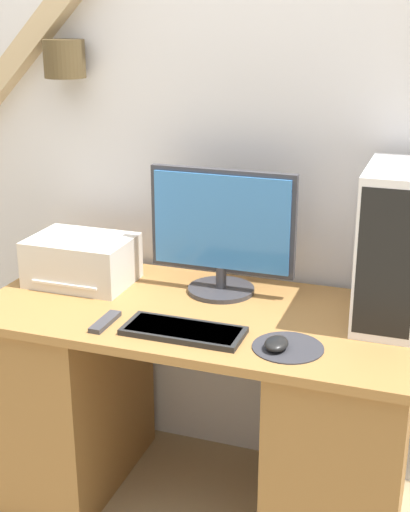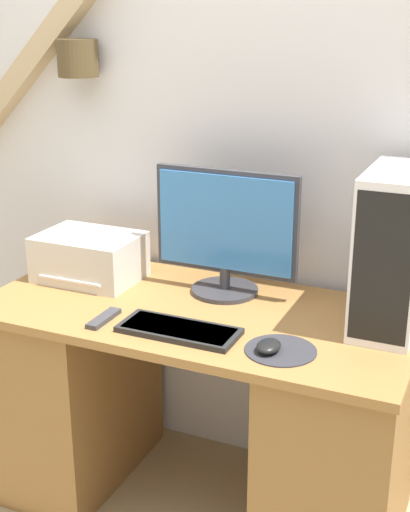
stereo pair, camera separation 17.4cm
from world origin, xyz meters
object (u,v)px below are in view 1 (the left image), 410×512
object	(u,v)px
printer	(82,260)
remote_control	(105,322)
keyboard	(184,331)
computer_tower	(392,246)
monitor	(222,230)
mouse	(276,344)

from	to	relation	value
printer	remote_control	distance (m)	0.40
remote_control	keyboard	bearing A→B (deg)	3.70
computer_tower	remote_control	world-z (taller)	computer_tower
keyboard	computer_tower	distance (m)	0.70
printer	remote_control	bearing A→B (deg)	-51.30
printer	remote_control	xyz separation A→B (m)	(0.24, -0.30, -0.08)
monitor	keyboard	bearing A→B (deg)	-90.34
monitor	mouse	bearing A→B (deg)	-52.44
mouse	remote_control	distance (m)	0.55
computer_tower	printer	distance (m)	1.09
remote_control	computer_tower	bearing A→B (deg)	21.90
mouse	keyboard	bearing A→B (deg)	177.41
monitor	printer	distance (m)	0.53
mouse	printer	world-z (taller)	printer
keyboard	mouse	xyz separation A→B (m)	(0.30, -0.01, 0.01)
mouse	printer	bearing A→B (deg)	159.32
monitor	computer_tower	distance (m)	0.58
keyboard	mouse	size ratio (longest dim) A/B	3.92
mouse	remote_control	bearing A→B (deg)	-179.65
monitor	mouse	size ratio (longest dim) A/B	5.40
mouse	computer_tower	xyz separation A→B (m)	(0.28, 0.33, 0.23)
mouse	remote_control	size ratio (longest dim) A/B	0.61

